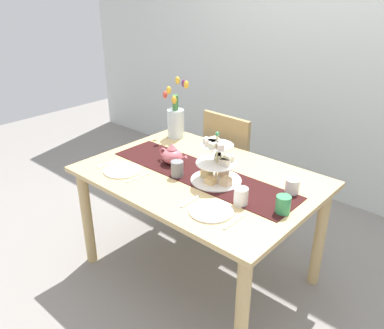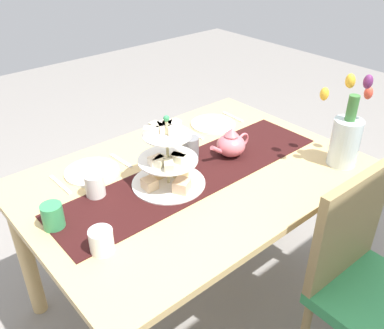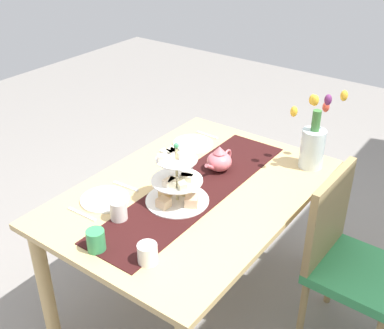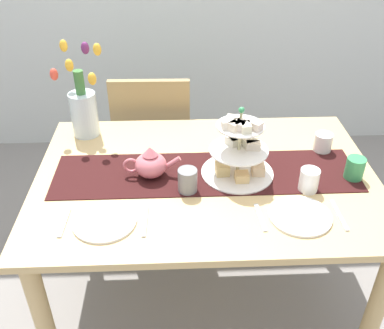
% 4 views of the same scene
% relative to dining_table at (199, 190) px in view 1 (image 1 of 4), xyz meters
% --- Properties ---
extents(ground_plane, '(8.00, 8.00, 0.00)m').
position_rel_dining_table_xyz_m(ground_plane, '(0.00, 0.00, -0.63)').
color(ground_plane, gray).
extents(room_wall_rear, '(6.00, 0.08, 2.60)m').
position_rel_dining_table_xyz_m(room_wall_rear, '(0.00, 1.59, 0.67)').
color(room_wall_rear, silver).
rests_on(room_wall_rear, ground_plane).
extents(dining_table, '(1.41, 0.98, 0.74)m').
position_rel_dining_table_xyz_m(dining_table, '(0.00, 0.00, 0.00)').
color(dining_table, tan).
rests_on(dining_table, ground_plane).
extents(chair_left, '(0.43, 0.43, 0.91)m').
position_rel_dining_table_xyz_m(chair_left, '(-0.25, 0.72, -0.13)').
color(chair_left, '#9C8254').
rests_on(chair_left, ground_plane).
extents(table_runner, '(1.26, 0.32, 0.00)m').
position_rel_dining_table_xyz_m(table_runner, '(0.00, 0.01, 0.11)').
color(table_runner, black).
rests_on(table_runner, dining_table).
extents(tiered_cake_stand, '(0.30, 0.30, 0.30)m').
position_rel_dining_table_xyz_m(tiered_cake_stand, '(0.13, 0.00, 0.22)').
color(tiered_cake_stand, beige).
rests_on(tiered_cake_stand, table_runner).
extents(teapot, '(0.24, 0.13, 0.14)m').
position_rel_dining_table_xyz_m(teapot, '(-0.23, 0.00, 0.17)').
color(teapot, '#D66B75').
rests_on(teapot, table_runner).
extents(tulip_vase, '(0.24, 0.23, 0.44)m').
position_rel_dining_table_xyz_m(tulip_vase, '(-0.55, 0.37, 0.25)').
color(tulip_vase, silver).
rests_on(tulip_vase, dining_table).
extents(cream_jug, '(0.08, 0.08, 0.08)m').
position_rel_dining_table_xyz_m(cream_jug, '(0.53, 0.17, 0.15)').
color(cream_jug, white).
rests_on(cream_jug, dining_table).
extents(dinner_plate_left, '(0.23, 0.23, 0.01)m').
position_rel_dining_table_xyz_m(dinner_plate_left, '(-0.38, -0.28, 0.11)').
color(dinner_plate_left, white).
rests_on(dinner_plate_left, dining_table).
extents(fork_left, '(0.02, 0.15, 0.01)m').
position_rel_dining_table_xyz_m(fork_left, '(-0.53, -0.28, 0.11)').
color(fork_left, silver).
rests_on(fork_left, dining_table).
extents(knife_left, '(0.02, 0.17, 0.01)m').
position_rel_dining_table_xyz_m(knife_left, '(-0.24, -0.28, 0.11)').
color(knife_left, silver).
rests_on(knife_left, dining_table).
extents(dinner_plate_right, '(0.23, 0.23, 0.01)m').
position_rel_dining_table_xyz_m(dinner_plate_right, '(0.32, -0.28, 0.11)').
color(dinner_plate_right, white).
rests_on(dinner_plate_right, dining_table).
extents(fork_right, '(0.02, 0.15, 0.01)m').
position_rel_dining_table_xyz_m(fork_right, '(0.18, -0.28, 0.11)').
color(fork_right, silver).
rests_on(fork_right, dining_table).
extents(knife_right, '(0.02, 0.17, 0.01)m').
position_rel_dining_table_xyz_m(knife_right, '(0.47, -0.28, 0.11)').
color(knife_right, silver).
rests_on(knife_right, dining_table).
extents(mug_grey, '(0.08, 0.08, 0.09)m').
position_rel_dining_table_xyz_m(mug_grey, '(-0.08, -0.11, 0.16)').
color(mug_grey, slate).
rests_on(mug_grey, table_runner).
extents(mug_white_text, '(0.08, 0.08, 0.09)m').
position_rel_dining_table_xyz_m(mug_white_text, '(0.39, -0.12, 0.15)').
color(mug_white_text, white).
rests_on(mug_white_text, dining_table).
extents(mug_orange, '(0.08, 0.08, 0.09)m').
position_rel_dining_table_xyz_m(mug_orange, '(0.60, -0.05, 0.15)').
color(mug_orange, '#389356').
rests_on(mug_orange, dining_table).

